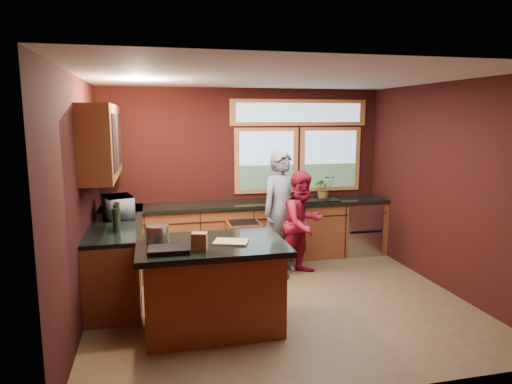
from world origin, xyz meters
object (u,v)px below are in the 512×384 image
object	(u,v)px
person_grey	(282,212)
person_red	(303,224)
stock_pot	(157,234)
cutting_board	(231,242)
island	(212,285)

from	to	relation	value
person_grey	person_red	size ratio (longest dim) A/B	1.18
person_grey	stock_pot	size ratio (longest dim) A/B	7.40
person_red	cutting_board	xyz separation A→B (m)	(-1.29, -1.44, 0.21)
person_grey	person_red	world-z (taller)	person_grey
cutting_board	person_grey	bearing A→B (deg)	57.70
stock_pot	cutting_board	bearing A→B (deg)	-14.93
island	stock_pot	size ratio (longest dim) A/B	6.46
person_red	stock_pot	xyz separation A→B (m)	(-2.04, -1.24, 0.29)
person_red	cutting_board	bearing A→B (deg)	-156.02
person_grey	stock_pot	bearing A→B (deg)	-154.11
person_grey	cutting_board	distance (m)	1.97
cutting_board	island	bearing A→B (deg)	165.96
person_grey	cutting_board	world-z (taller)	person_grey
island	person_red	size ratio (longest dim) A/B	1.03
person_red	stock_pot	world-z (taller)	person_red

